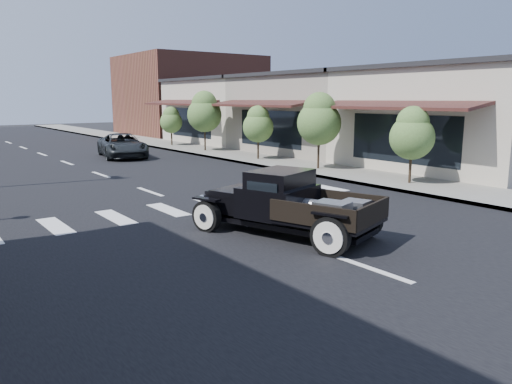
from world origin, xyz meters
TOP-DOWN VIEW (x-y plane):
  - ground at (0.00, 0.00)m, footprint 120.00×120.00m
  - road at (0.00, 15.00)m, footprint 14.00×80.00m
  - road_markings at (0.00, 10.00)m, footprint 12.00×60.00m
  - sidewalk_right at (8.50, 15.00)m, footprint 3.00×80.00m
  - storefront_near at (15.00, 4.00)m, footprint 10.00×9.00m
  - storefront_mid at (15.00, 13.00)m, footprint 10.00×9.00m
  - storefront_far at (15.00, 22.00)m, footprint 10.00×9.00m
  - far_building_right at (15.50, 32.00)m, footprint 11.00×10.00m
  - small_tree_a at (8.30, 2.31)m, footprint 1.64×1.64m
  - small_tree_b at (8.30, 7.25)m, footprint 1.96×1.96m
  - small_tree_c at (8.30, 11.79)m, footprint 1.59×1.59m
  - small_tree_d at (8.30, 17.22)m, footprint 2.06×2.06m
  - small_tree_e at (8.30, 21.65)m, footprint 1.49×1.49m
  - hotrod_pickup at (0.27, -0.17)m, footprint 3.52×5.08m
  - second_car at (3.25, 17.69)m, footprint 3.12×5.11m

SIDE VIEW (x-z plane):
  - ground at x=0.00m, z-range 0.00..0.00m
  - road_markings at x=0.00m, z-range -0.03..0.03m
  - road at x=0.00m, z-range 0.00..0.02m
  - sidewalk_right at x=8.50m, z-range 0.00..0.15m
  - second_car at x=3.25m, z-range 0.00..1.32m
  - hotrod_pickup at x=0.27m, z-range 0.00..1.61m
  - small_tree_e at x=8.30m, z-range 0.15..2.64m
  - small_tree_c at x=8.30m, z-range 0.15..2.80m
  - small_tree_a at x=8.30m, z-range 0.15..2.88m
  - small_tree_b at x=8.30m, z-range 0.15..3.41m
  - small_tree_d at x=8.30m, z-range 0.15..3.59m
  - storefront_near at x=15.00m, z-range 0.00..4.50m
  - storefront_mid at x=15.00m, z-range 0.00..4.50m
  - storefront_far at x=15.00m, z-range 0.00..4.50m
  - far_building_right at x=15.50m, z-range 0.00..7.00m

